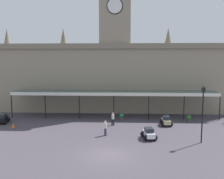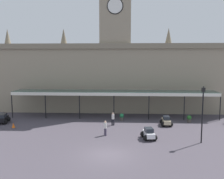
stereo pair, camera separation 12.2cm
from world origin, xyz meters
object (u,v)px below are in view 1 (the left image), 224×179
pedestrian_crossing_forecourt (105,127)px  pedestrian_near_entrance (113,118)px  car_black_estate (3,119)px  planter_near_kerb (122,117)px  car_beige_sedan (166,121)px  planter_by_canopy (189,119)px  car_white_sedan (149,134)px  traffic_cone (13,125)px  victorian_lamppost (203,109)px

pedestrian_crossing_forecourt → pedestrian_near_entrance: (0.65, 4.32, 0.00)m
pedestrian_near_entrance → car_black_estate: bearing=178.2°
planter_near_kerb → pedestrian_crossing_forecourt: bearing=-104.0°
pedestrian_near_entrance → pedestrian_crossing_forecourt: bearing=-98.6°
car_beige_sedan → pedestrian_near_entrance: pedestrian_near_entrance is taller
car_black_estate → planter_by_canopy: (24.77, 1.56, -0.07)m
car_white_sedan → planter_near_kerb: 8.47m
car_black_estate → car_white_sedan: bearing=-17.0°
traffic_cone → planter_near_kerb: planter_near_kerb is taller
car_white_sedan → planter_near_kerb: car_white_sedan is taller
car_black_estate → planter_by_canopy: size_ratio=2.48×
car_black_estate → car_white_sedan: 19.50m
traffic_cone → planter_near_kerb: size_ratio=0.64×
car_white_sedan → planter_near_kerb: size_ratio=2.25×
traffic_cone → car_white_sedan: bearing=-12.2°
planter_near_kerb → pedestrian_near_entrance: bearing=-112.1°
pedestrian_near_entrance → victorian_lamppost: bearing=-34.3°
car_black_estate → planter_by_canopy: bearing=3.6°
car_black_estate → traffic_cone: size_ratio=3.89×
traffic_cone → planter_by_canopy: 22.68m
pedestrian_near_entrance → planter_by_canopy: (10.14, 2.01, -0.42)m
car_white_sedan → car_black_estate: bearing=163.0°
car_beige_sedan → planter_by_canopy: car_beige_sedan is taller
pedestrian_near_entrance → planter_by_canopy: pedestrian_near_entrance is taller
car_black_estate → planter_near_kerb: 15.88m
car_beige_sedan → car_white_sedan: (-2.79, -5.60, 0.00)m
pedestrian_crossing_forecourt → car_black_estate: bearing=161.1°
car_beige_sedan → car_black_estate: bearing=179.7°
victorian_lamppost → planter_by_canopy: 8.87m
car_black_estate → victorian_lamppost: victorian_lamppost is taller
traffic_cone → planter_near_kerb: bearing=18.4°
car_beige_sedan → pedestrian_near_entrance: bearing=-177.1°
car_white_sedan → pedestrian_crossing_forecourt: bearing=168.6°
car_white_sedan → pedestrian_near_entrance: (-4.02, 5.26, 0.41)m
car_white_sedan → victorian_lamppost: size_ratio=0.38×
car_white_sedan → traffic_cone: bearing=167.8°
planter_by_canopy → car_beige_sedan: bearing=-153.4°
car_beige_sedan → pedestrian_near_entrance: (-6.81, -0.34, 0.41)m
planter_near_kerb → car_beige_sedan: bearing=-22.3°
car_white_sedan → pedestrian_crossing_forecourt: pedestrian_crossing_forecourt is taller
pedestrian_crossing_forecourt → victorian_lamppost: 10.37m
car_beige_sedan → victorian_lamppost: (2.38, -6.62, 3.00)m
pedestrian_crossing_forecourt → planter_by_canopy: pedestrian_crossing_forecourt is taller
pedestrian_crossing_forecourt → traffic_cone: pedestrian_crossing_forecourt is taller
pedestrian_crossing_forecourt → victorian_lamppost: bearing=-11.3°
car_beige_sedan → planter_near_kerb: car_beige_sedan is taller
pedestrian_crossing_forecourt → victorian_lamppost: size_ratio=0.29×
car_white_sedan → pedestrian_crossing_forecourt: (-4.67, 0.94, 0.41)m
victorian_lamppost → pedestrian_near_entrance: bearing=145.7°
pedestrian_crossing_forecourt → planter_by_canopy: bearing=30.4°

